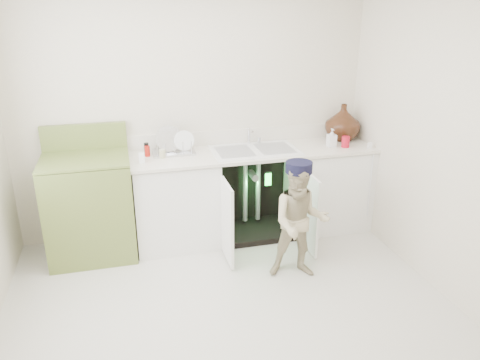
# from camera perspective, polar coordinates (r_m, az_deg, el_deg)

# --- Properties ---
(ground) EXTENTS (3.50, 3.50, 0.00)m
(ground) POSITION_cam_1_polar(r_m,az_deg,el_deg) (3.84, -1.27, -15.28)
(ground) COLOR #BDB4A5
(ground) RESTS_ON ground
(room_shell) EXTENTS (6.00, 5.50, 1.26)m
(room_shell) POSITION_cam_1_polar(r_m,az_deg,el_deg) (3.27, -1.44, 2.73)
(room_shell) COLOR beige
(room_shell) RESTS_ON ground
(counter_run) EXTENTS (2.44, 1.02, 1.28)m
(counter_run) POSITION_cam_1_polar(r_m,az_deg,el_deg) (4.78, 2.28, -1.05)
(counter_run) COLOR white
(counter_run) RESTS_ON ground
(avocado_stove) EXTENTS (0.78, 0.65, 1.20)m
(avocado_stove) POSITION_cam_1_polar(r_m,az_deg,el_deg) (4.58, -17.80, -2.96)
(avocado_stove) COLOR olive
(avocado_stove) RESTS_ON ground
(repair_worker) EXTENTS (0.58, 0.80, 1.05)m
(repair_worker) POSITION_cam_1_polar(r_m,az_deg,el_deg) (4.02, 7.32, -4.94)
(repair_worker) COLOR beige
(repair_worker) RESTS_ON ground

